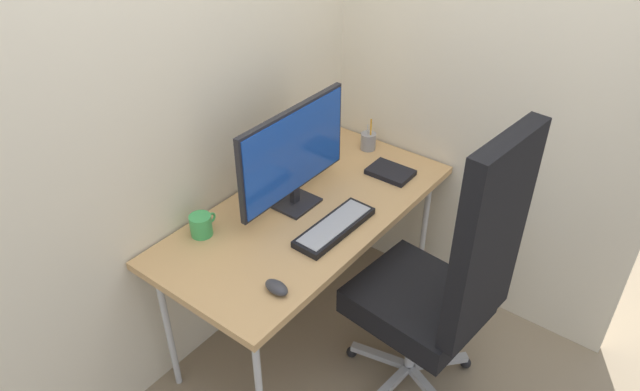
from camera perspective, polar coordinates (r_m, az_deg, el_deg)
ground_plane at (r=2.94m, az=-1.02°, el=-12.61°), size 8.00×8.00×0.00m
wall_back at (r=2.36m, az=-8.42°, el=15.59°), size 2.68×0.04×2.80m
wall_side_right at (r=2.61m, az=12.34°, el=17.05°), size 0.04×1.97×2.80m
desk at (r=2.49m, az=-1.18°, el=-2.13°), size 1.37×0.65×0.71m
office_chair at (r=2.27m, az=12.17°, el=-8.14°), size 0.56×0.59×1.31m
monitor at (r=2.36m, az=-2.62°, el=4.08°), size 0.62×0.14×0.45m
keyboard at (r=2.34m, az=1.44°, el=-3.09°), size 0.39×0.14×0.03m
mouse at (r=2.08m, az=-4.26°, el=-8.93°), size 0.06×0.10×0.04m
pen_holder at (r=2.88m, az=4.73°, el=5.33°), size 0.07×0.07×0.17m
notebook at (r=2.71m, az=6.89°, el=2.28°), size 0.14×0.20×0.02m
coffee_mug at (r=2.35m, az=-11.51°, el=-2.84°), size 0.12×0.09×0.09m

